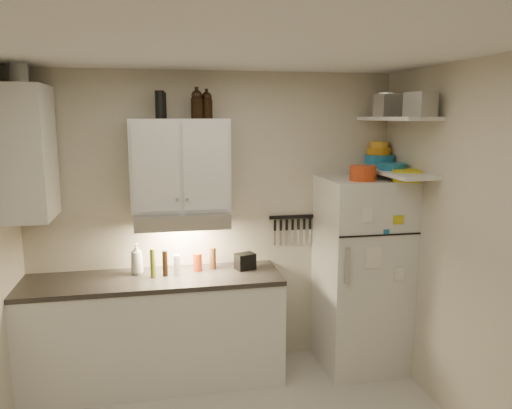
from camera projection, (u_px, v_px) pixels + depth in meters
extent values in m
cube|color=white|center=(244.00, 44.00, 2.73)|extent=(3.20, 3.00, 0.02)
cube|color=#BCB5A1|center=(215.00, 222.00, 4.42)|extent=(3.20, 0.02, 2.60)
cube|color=#BCB5A1|center=(486.00, 258.00, 3.27)|extent=(0.02, 3.00, 2.60)
cube|color=silver|center=(155.00, 333.00, 4.16)|extent=(2.10, 0.60, 0.88)
cube|color=#2C2926|center=(153.00, 280.00, 4.08)|extent=(2.10, 0.62, 0.04)
cube|color=silver|center=(180.00, 165.00, 4.10)|extent=(0.80, 0.33, 0.75)
cube|color=silver|center=(27.00, 153.00, 3.73)|extent=(0.33, 0.55, 1.00)
cube|color=silver|center=(182.00, 218.00, 4.11)|extent=(0.76, 0.46, 0.12)
cube|color=silver|center=(361.00, 274.00, 4.40)|extent=(0.70, 0.68, 1.70)
cube|color=silver|center=(397.00, 119.00, 4.07)|extent=(0.30, 0.95, 0.03)
cube|color=silver|center=(394.00, 172.00, 4.15)|extent=(0.30, 0.95, 0.03)
cube|color=black|center=(292.00, 217.00, 4.52)|extent=(0.42, 0.02, 0.03)
cylinder|color=#AF3814|center=(363.00, 173.00, 4.07)|extent=(0.23, 0.23, 0.13)
cube|color=gold|center=(406.00, 175.00, 4.06)|extent=(0.30, 0.34, 0.09)
cylinder|color=silver|center=(368.00, 174.00, 4.15)|extent=(0.06, 0.06, 0.10)
cylinder|color=silver|center=(388.00, 105.00, 4.28)|extent=(0.35, 0.35, 0.20)
cube|color=#AAAAAD|center=(389.00, 106.00, 4.05)|extent=(0.19, 0.17, 0.18)
cube|color=#AAAAAD|center=(421.00, 105.00, 3.67)|extent=(0.23, 0.23, 0.18)
cylinder|color=#19658D|center=(379.00, 161.00, 4.46)|extent=(0.26, 0.26, 0.11)
cylinder|color=#C37912|center=(379.00, 151.00, 4.50)|extent=(0.21, 0.21, 0.06)
cylinder|color=gold|center=(379.00, 144.00, 4.49)|extent=(0.17, 0.17, 0.05)
cylinder|color=#19658D|center=(392.00, 166.00, 4.19)|extent=(0.24, 0.24, 0.06)
cylinder|color=black|center=(162.00, 106.00, 4.02)|extent=(0.09, 0.09, 0.21)
cylinder|color=black|center=(160.00, 105.00, 3.98)|extent=(0.09, 0.09, 0.22)
cylinder|color=silver|center=(18.00, 72.00, 3.68)|extent=(0.18, 0.18, 0.18)
imported|color=silver|center=(137.00, 257.00, 4.14)|extent=(0.14, 0.14, 0.30)
cylinder|color=brown|center=(213.00, 258.00, 4.29)|extent=(0.07, 0.07, 0.19)
cylinder|color=olive|center=(153.00, 263.00, 4.06)|extent=(0.05, 0.05, 0.24)
cylinder|color=black|center=(165.00, 263.00, 4.10)|extent=(0.05, 0.05, 0.21)
cylinder|color=silver|center=(177.00, 265.00, 4.14)|extent=(0.06, 0.06, 0.17)
cylinder|color=#AF3814|center=(198.00, 262.00, 4.24)|extent=(0.09, 0.09, 0.15)
cube|color=black|center=(245.00, 261.00, 4.29)|extent=(0.19, 0.16, 0.14)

